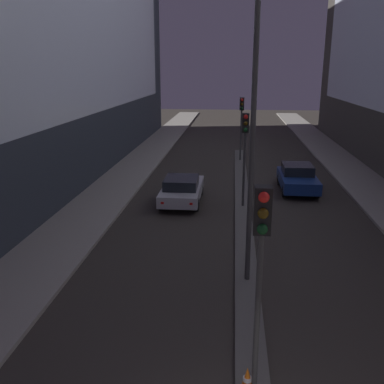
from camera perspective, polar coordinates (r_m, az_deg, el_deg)
The scene contains 8 objects.
median_strip at distance 21.44m, azimuth 6.76°, elevation -1.72°, with size 0.76×29.04×0.11m.
traffic_light_near at distance 8.11m, azimuth 9.15°, elevation -7.45°, with size 0.32×0.42×4.50m.
traffic_light_mid at distance 20.39m, azimuth 7.08°, elevation 7.04°, with size 0.32×0.42×4.50m.
traffic_light_far at distance 31.12m, azimuth 6.62°, elevation 10.22°, with size 0.32×0.42×4.50m.
street_lamp at distance 12.55m, azimuth 8.35°, elevation 14.02°, with size 0.51×0.51×9.22m.
traffic_cone_near at distance 9.72m, azimuth 7.37°, elevation -23.71°, with size 0.40×0.40×0.63m.
car_left_lane at distance 21.64m, azimuth -1.34°, elevation 0.38°, with size 1.90×4.38×1.37m.
car_right_lane at distance 24.46m, azimuth 13.89°, elevation 1.85°, with size 1.90×4.12×1.46m.
Camera 1 is at (-0.57, -4.87, 6.65)m, focal length 40.00 mm.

